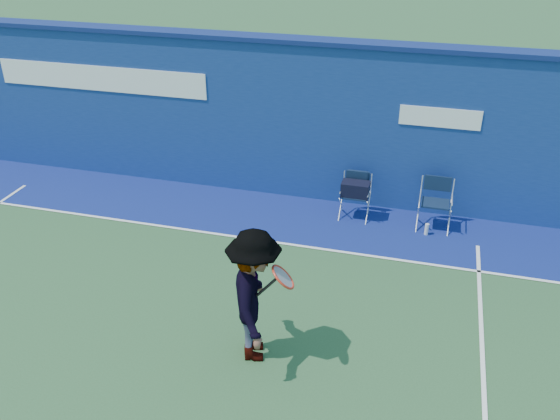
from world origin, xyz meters
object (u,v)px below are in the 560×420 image
(tennis_player, at_px, (255,296))
(directors_chair_right, at_px, (434,213))
(water_bottle, at_px, (427,229))
(directors_chair_left, at_px, (355,200))

(tennis_player, bearing_deg, directors_chair_right, 62.28)
(directors_chair_right, distance_m, water_bottle, 0.36)
(water_bottle, bearing_deg, directors_chair_right, 72.51)
(tennis_player, bearing_deg, directors_chair_left, 80.49)
(directors_chair_right, bearing_deg, tennis_player, -117.72)
(directors_chair_left, relative_size, tennis_player, 0.46)
(tennis_player, bearing_deg, water_bottle, 61.53)
(water_bottle, distance_m, tennis_player, 4.30)
(directors_chair_right, xyz_separation_m, water_bottle, (-0.09, -0.30, -0.18))
(directors_chair_right, relative_size, tennis_player, 0.50)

